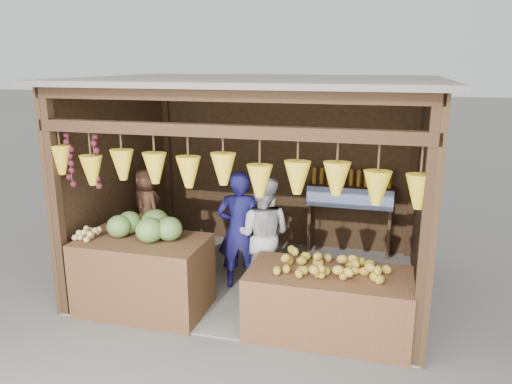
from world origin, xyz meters
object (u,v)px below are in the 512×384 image
counter_left (144,275)px  vendor_seated (147,208)px  counter_right (328,304)px  woman_standing (263,235)px  man_standing (239,231)px

counter_left → vendor_seated: bearing=114.7°
counter_right → woman_standing: (-0.93, 0.85, 0.40)m
man_standing → counter_left: bearing=29.6°
counter_left → man_standing: 1.30m
man_standing → woman_standing: 0.31m
counter_right → man_standing: man_standing is taller
woman_standing → vendor_seated: bearing=-8.7°
counter_right → vendor_seated: (-2.69, 1.16, 0.52)m
vendor_seated → man_standing: bearing=-160.8°
counter_left → man_standing: size_ratio=0.95×
counter_right → vendor_seated: size_ratio=1.55×
man_standing → woman_standing: bearing=164.4°
man_standing → counter_right: bearing=131.1°
counter_left → counter_right: bearing=0.5°
counter_left → woman_standing: bearing=35.5°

